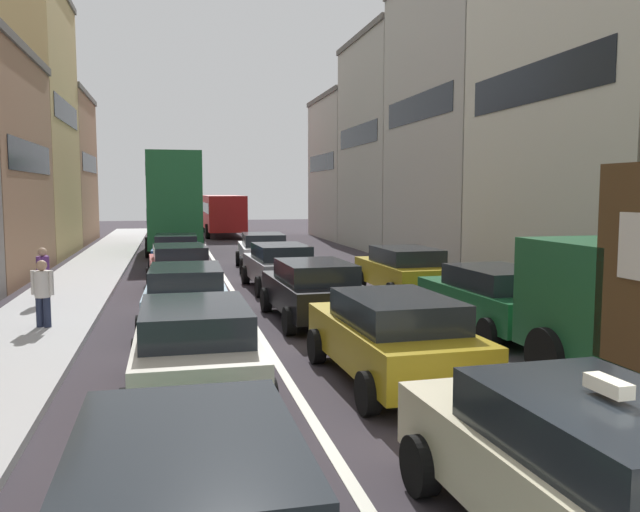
{
  "coord_description": "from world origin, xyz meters",
  "views": [
    {
      "loc": [
        -3.55,
        -3.53,
        3.19
      ],
      "look_at": [
        0.0,
        12.0,
        1.6
      ],
      "focal_mm": 36.37,
      "sensor_mm": 36.0,
      "label": 1
    }
  ],
  "objects_px": {
    "wagon_left_lane_second": "(195,347)",
    "sedan_left_lane_fifth": "(177,252)",
    "sedan_centre_lane_fifth": "(263,250)",
    "bus_far_queue_secondary": "(222,211)",
    "pedestrian_near_kerb": "(43,292)",
    "taxi_centre_lane_front": "(592,472)",
    "sedan_centre_lane_second": "(393,336)",
    "pedestrian_mid_sidewalk": "(43,274)",
    "sedan_left_lane_fourth": "(180,266)",
    "bus_mid_queue_primary": "(173,198)",
    "sedan_right_lane_behind_truck": "(493,297)",
    "coupe_centre_lane_fourth": "(280,265)",
    "wagon_right_lane_far": "(404,270)",
    "sedan_left_lane_third": "(186,296)",
    "hatchback_centre_lane_third": "(314,289)"
  },
  "relations": [
    {
      "from": "pedestrian_near_kerb",
      "to": "taxi_centre_lane_front",
      "type": "bearing_deg",
      "value": 50.47
    },
    {
      "from": "taxi_centre_lane_front",
      "to": "bus_mid_queue_primary",
      "type": "relative_size",
      "value": 0.41
    },
    {
      "from": "sedan_left_lane_third",
      "to": "coupe_centre_lane_fourth",
      "type": "relative_size",
      "value": 0.99
    },
    {
      "from": "sedan_left_lane_fourth",
      "to": "sedan_left_lane_fifth",
      "type": "relative_size",
      "value": 1.01
    },
    {
      "from": "wagon_left_lane_second",
      "to": "sedan_left_lane_fourth",
      "type": "height_order",
      "value": "same"
    },
    {
      "from": "sedan_centre_lane_second",
      "to": "bus_mid_queue_primary",
      "type": "relative_size",
      "value": 0.41
    },
    {
      "from": "sedan_centre_lane_second",
      "to": "sedan_right_lane_behind_truck",
      "type": "distance_m",
      "value": 4.78
    },
    {
      "from": "coupe_centre_lane_fourth",
      "to": "sedan_centre_lane_fifth",
      "type": "bearing_deg",
      "value": -4.12
    },
    {
      "from": "pedestrian_near_kerb",
      "to": "sedan_centre_lane_second",
      "type": "bearing_deg",
      "value": 70.09
    },
    {
      "from": "wagon_left_lane_second",
      "to": "wagon_right_lane_far",
      "type": "bearing_deg",
      "value": -37.75
    },
    {
      "from": "taxi_centre_lane_front",
      "to": "sedan_centre_lane_fifth",
      "type": "xyz_separation_m",
      "value": [
        0.15,
        21.6,
        -0.0
      ]
    },
    {
      "from": "sedan_left_lane_fourth",
      "to": "bus_mid_queue_primary",
      "type": "distance_m",
      "value": 14.34
    },
    {
      "from": "pedestrian_mid_sidewalk",
      "to": "bus_mid_queue_primary",
      "type": "bearing_deg",
      "value": -87.83
    },
    {
      "from": "sedan_left_lane_fourth",
      "to": "sedan_right_lane_behind_truck",
      "type": "height_order",
      "value": "same"
    },
    {
      "from": "wagon_left_lane_second",
      "to": "sedan_left_lane_fourth",
      "type": "relative_size",
      "value": 0.98
    },
    {
      "from": "coupe_centre_lane_fourth",
      "to": "bus_mid_queue_primary",
      "type": "height_order",
      "value": "bus_mid_queue_primary"
    },
    {
      "from": "sedan_right_lane_behind_truck",
      "to": "wagon_left_lane_second",
      "type": "bearing_deg",
      "value": 113.8
    },
    {
      "from": "pedestrian_mid_sidewalk",
      "to": "pedestrian_near_kerb",
      "type": "bearing_deg",
      "value": 114.37
    },
    {
      "from": "bus_far_queue_secondary",
      "to": "pedestrian_mid_sidewalk",
      "type": "distance_m",
      "value": 29.55
    },
    {
      "from": "wagon_right_lane_far",
      "to": "pedestrian_mid_sidewalk",
      "type": "distance_m",
      "value": 10.39
    },
    {
      "from": "taxi_centre_lane_front",
      "to": "coupe_centre_lane_fourth",
      "type": "relative_size",
      "value": 1.0
    },
    {
      "from": "sedan_left_lane_fourth",
      "to": "pedestrian_near_kerb",
      "type": "distance_m",
      "value": 6.47
    },
    {
      "from": "wagon_right_lane_far",
      "to": "pedestrian_near_kerb",
      "type": "relative_size",
      "value": 2.62
    },
    {
      "from": "coupe_centre_lane_fourth",
      "to": "sedan_centre_lane_fifth",
      "type": "relative_size",
      "value": 1.0
    },
    {
      "from": "sedan_centre_lane_fifth",
      "to": "hatchback_centre_lane_third",
      "type": "bearing_deg",
      "value": -178.65
    },
    {
      "from": "sedan_left_lane_third",
      "to": "bus_mid_queue_primary",
      "type": "bearing_deg",
      "value": 1.63
    },
    {
      "from": "sedan_left_lane_fifth",
      "to": "wagon_right_lane_far",
      "type": "relative_size",
      "value": 1.0
    },
    {
      "from": "hatchback_centre_lane_third",
      "to": "sedan_centre_lane_fifth",
      "type": "xyz_separation_m",
      "value": [
        0.25,
        10.87,
        0.0
      ]
    },
    {
      "from": "sedan_centre_lane_second",
      "to": "taxi_centre_lane_front",
      "type": "bearing_deg",
      "value": 177.14
    },
    {
      "from": "bus_mid_queue_primary",
      "to": "bus_far_queue_secondary",
      "type": "xyz_separation_m",
      "value": [
        3.51,
        12.25,
        -1.07
      ]
    },
    {
      "from": "taxi_centre_lane_front",
      "to": "sedan_centre_lane_second",
      "type": "height_order",
      "value": "taxi_centre_lane_front"
    },
    {
      "from": "taxi_centre_lane_front",
      "to": "coupe_centre_lane_fourth",
      "type": "bearing_deg",
      "value": -1.8
    },
    {
      "from": "wagon_right_lane_far",
      "to": "sedan_left_lane_third",
      "type": "bearing_deg",
      "value": 116.44
    },
    {
      "from": "sedan_centre_lane_second",
      "to": "pedestrian_mid_sidewalk",
      "type": "xyz_separation_m",
      "value": [
        -7.03,
        8.82,
        0.15
      ]
    },
    {
      "from": "sedan_left_lane_fifth",
      "to": "coupe_centre_lane_fourth",
      "type": "bearing_deg",
      "value": -149.22
    },
    {
      "from": "sedan_left_lane_third",
      "to": "coupe_centre_lane_fourth",
      "type": "bearing_deg",
      "value": -28.07
    },
    {
      "from": "coupe_centre_lane_fourth",
      "to": "bus_far_queue_secondary",
      "type": "xyz_separation_m",
      "value": [
        0.18,
        26.86,
        0.96
      ]
    },
    {
      "from": "taxi_centre_lane_front",
      "to": "wagon_left_lane_second",
      "type": "xyz_separation_m",
      "value": [
        -3.16,
        5.31,
        -0.0
      ]
    },
    {
      "from": "sedan_left_lane_fifth",
      "to": "pedestrian_near_kerb",
      "type": "relative_size",
      "value": 2.61
    },
    {
      "from": "wagon_left_lane_second",
      "to": "sedan_left_lane_fifth",
      "type": "xyz_separation_m",
      "value": [
        -0.15,
        16.39,
        0.0
      ]
    },
    {
      "from": "wagon_left_lane_second",
      "to": "hatchback_centre_lane_third",
      "type": "height_order",
      "value": "same"
    },
    {
      "from": "sedan_centre_lane_second",
      "to": "hatchback_centre_lane_third",
      "type": "bearing_deg",
      "value": 0.05
    },
    {
      "from": "wagon_right_lane_far",
      "to": "sedan_left_lane_fifth",
      "type": "bearing_deg",
      "value": 39.53
    },
    {
      "from": "bus_far_queue_secondary",
      "to": "sedan_centre_lane_fifth",
      "type": "bearing_deg",
      "value": 179.94
    },
    {
      "from": "sedan_centre_lane_fifth",
      "to": "bus_far_queue_secondary",
      "type": "distance_m",
      "value": 21.31
    },
    {
      "from": "pedestrian_mid_sidewalk",
      "to": "coupe_centre_lane_fourth",
      "type": "bearing_deg",
      "value": -150.8
    },
    {
      "from": "sedan_left_lane_third",
      "to": "wagon_right_lane_far",
      "type": "relative_size",
      "value": 1.0
    },
    {
      "from": "sedan_right_lane_behind_truck",
      "to": "bus_mid_queue_primary",
      "type": "bearing_deg",
      "value": 15.5
    },
    {
      "from": "wagon_right_lane_far",
      "to": "sedan_left_lane_fourth",
      "type": "bearing_deg",
      "value": 67.99
    },
    {
      "from": "sedan_centre_lane_fifth",
      "to": "bus_far_queue_secondary",
      "type": "bearing_deg",
      "value": 2.72
    }
  ]
}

